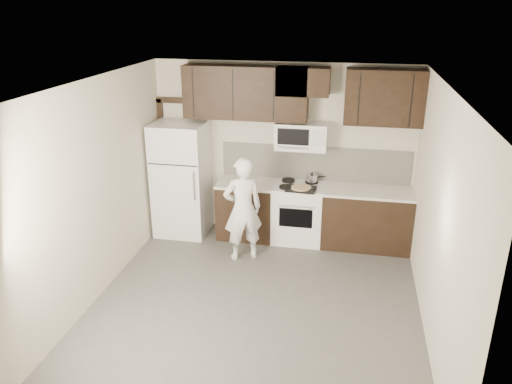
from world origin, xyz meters
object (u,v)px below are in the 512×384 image
(stove, at_px, (298,212))
(refrigerator, at_px, (182,179))
(microwave, at_px, (301,136))
(person, at_px, (243,209))

(stove, distance_m, refrigerator, 1.90)
(stove, bearing_deg, microwave, 90.10)
(microwave, bearing_deg, stove, -89.90)
(stove, distance_m, microwave, 1.20)
(microwave, bearing_deg, refrigerator, -174.85)
(stove, height_order, refrigerator, refrigerator)
(refrigerator, distance_m, person, 1.34)
(microwave, relative_size, person, 0.49)
(stove, xyz_separation_m, refrigerator, (-1.85, -0.05, 0.44))
(refrigerator, bearing_deg, person, -31.14)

